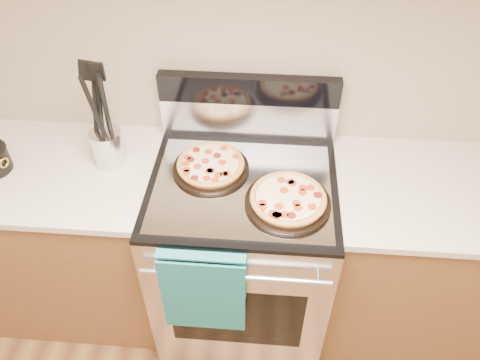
# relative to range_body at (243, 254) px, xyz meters

# --- Properties ---
(wall_back) EXTENTS (4.00, 0.00, 4.00)m
(wall_back) POSITION_rel_range_body_xyz_m (0.00, 0.35, 0.90)
(wall_back) COLOR tan
(wall_back) RESTS_ON ground
(range_body) EXTENTS (0.76, 0.68, 0.90)m
(range_body) POSITION_rel_range_body_xyz_m (0.00, 0.00, 0.00)
(range_body) COLOR #B7B7BC
(range_body) RESTS_ON ground
(oven_window) EXTENTS (0.56, 0.01, 0.40)m
(oven_window) POSITION_rel_range_body_xyz_m (0.00, -0.34, 0.00)
(oven_window) COLOR black
(oven_window) RESTS_ON range_body
(cooktop) EXTENTS (0.76, 0.68, 0.02)m
(cooktop) POSITION_rel_range_body_xyz_m (0.00, 0.00, 0.46)
(cooktop) COLOR black
(cooktop) RESTS_ON range_body
(backsplash_lower) EXTENTS (0.76, 0.06, 0.18)m
(backsplash_lower) POSITION_rel_range_body_xyz_m (0.00, 0.31, 0.56)
(backsplash_lower) COLOR silver
(backsplash_lower) RESTS_ON cooktop
(backsplash_upper) EXTENTS (0.76, 0.06, 0.12)m
(backsplash_upper) POSITION_rel_range_body_xyz_m (0.00, 0.31, 0.71)
(backsplash_upper) COLOR black
(backsplash_upper) RESTS_ON backsplash_lower
(oven_handle) EXTENTS (0.70, 0.03, 0.03)m
(oven_handle) POSITION_rel_range_body_xyz_m (0.00, -0.38, 0.35)
(oven_handle) COLOR silver
(oven_handle) RESTS_ON range_body
(dish_towel) EXTENTS (0.32, 0.05, 0.42)m
(dish_towel) POSITION_rel_range_body_xyz_m (-0.12, -0.38, 0.25)
(dish_towel) COLOR #198073
(dish_towel) RESTS_ON oven_handle
(foil_sheet) EXTENTS (0.70, 0.55, 0.01)m
(foil_sheet) POSITION_rel_range_body_xyz_m (0.00, -0.03, 0.47)
(foil_sheet) COLOR gray
(foil_sheet) RESTS_ON cooktop
(cabinet_left) EXTENTS (1.00, 0.62, 0.88)m
(cabinet_left) POSITION_rel_range_body_xyz_m (-0.88, 0.03, -0.01)
(cabinet_left) COLOR brown
(cabinet_left) RESTS_ON ground
(countertop_left) EXTENTS (1.02, 0.64, 0.03)m
(countertop_left) POSITION_rel_range_body_xyz_m (-0.88, 0.03, 0.45)
(countertop_left) COLOR beige
(countertop_left) RESTS_ON cabinet_left
(cabinet_right) EXTENTS (1.00, 0.62, 0.88)m
(cabinet_right) POSITION_rel_range_body_xyz_m (0.88, 0.03, -0.01)
(cabinet_right) COLOR brown
(cabinet_right) RESTS_ON ground
(countertop_right) EXTENTS (1.02, 0.64, 0.03)m
(countertop_right) POSITION_rel_range_body_xyz_m (0.88, 0.03, 0.45)
(countertop_right) COLOR beige
(countertop_right) RESTS_ON cabinet_right
(pepperoni_pizza_back) EXTENTS (0.39, 0.39, 0.04)m
(pepperoni_pizza_back) POSITION_rel_range_body_xyz_m (-0.14, 0.06, 0.50)
(pepperoni_pizza_back) COLOR #B37D36
(pepperoni_pizza_back) RESTS_ON foil_sheet
(pepperoni_pizza_front) EXTENTS (0.38, 0.38, 0.04)m
(pepperoni_pizza_front) POSITION_rel_range_body_xyz_m (0.18, -0.11, 0.50)
(pepperoni_pizza_front) COLOR #B37D36
(pepperoni_pizza_front) RESTS_ON foil_sheet
(utensil_crock) EXTENTS (0.15, 0.15, 0.16)m
(utensil_crock) POSITION_rel_range_body_xyz_m (-0.57, 0.09, 0.54)
(utensil_crock) COLOR silver
(utensil_crock) RESTS_ON countertop_left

